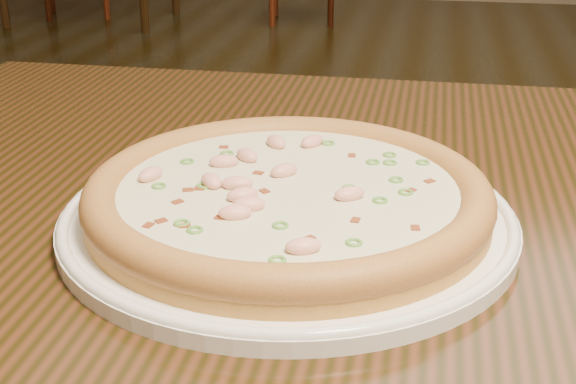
# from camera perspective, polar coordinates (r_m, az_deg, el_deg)

# --- Properties ---
(ground) EXTENTS (9.00, 9.00, 0.00)m
(ground) POSITION_cam_1_polar(r_m,az_deg,el_deg) (1.80, 13.45, -12.00)
(ground) COLOR black
(hero_table) EXTENTS (1.20, 0.80, 0.75)m
(hero_table) POSITION_cam_1_polar(r_m,az_deg,el_deg) (0.71, 10.37, -8.65)
(hero_table) COLOR black
(hero_table) RESTS_ON ground
(plate) EXTENTS (0.35, 0.35, 0.02)m
(plate) POSITION_cam_1_polar(r_m,az_deg,el_deg) (0.63, 0.00, -1.79)
(plate) COLOR white
(plate) RESTS_ON hero_table
(pizza) EXTENTS (0.32, 0.32, 0.03)m
(pizza) POSITION_cam_1_polar(r_m,az_deg,el_deg) (0.62, -0.02, -0.25)
(pizza) COLOR #BB8D40
(pizza) RESTS_ON plate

